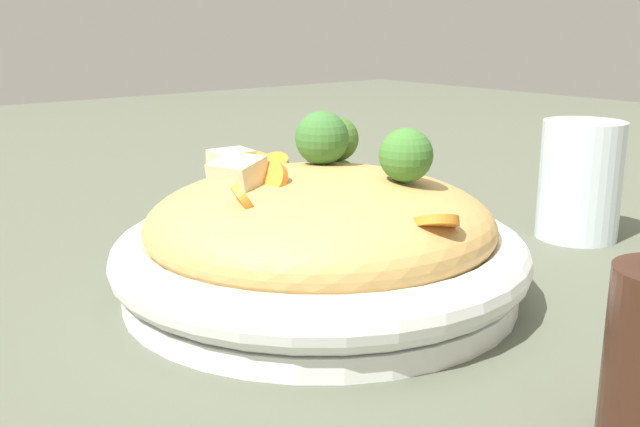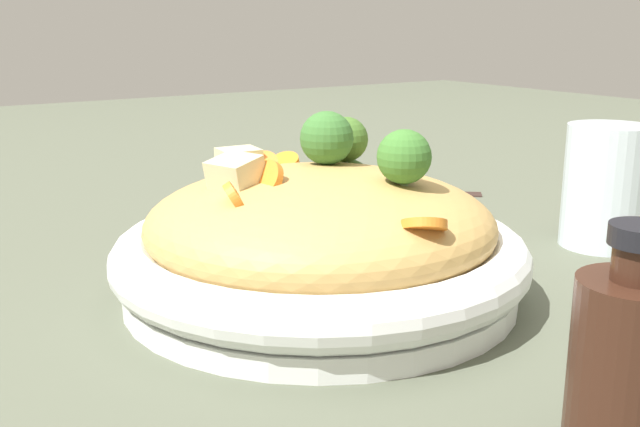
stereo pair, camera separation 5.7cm
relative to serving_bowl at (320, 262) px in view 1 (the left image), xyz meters
The scene contains 9 objects.
ground_plane 0.03m from the serving_bowl, ahead, with size 3.00×3.00×0.00m, color #515645.
serving_bowl is the anchor object (origin of this frame).
noodle_heap 0.03m from the serving_bowl, 48.65° to the left, with size 0.27×0.27×0.08m.
broccoli_florets 0.09m from the serving_bowl, 77.74° to the right, with size 0.15×0.09×0.06m.
carrot_coins 0.07m from the serving_bowl, 104.71° to the left, with size 0.24×0.13×0.04m.
zucchini_slices 0.09m from the serving_bowl, 22.37° to the right, with size 0.10×0.18×0.05m.
chicken_chunks 0.10m from the serving_bowl, 45.03° to the left, with size 0.10×0.07×0.03m.
chopsticks_pair 0.36m from the serving_bowl, 46.56° to the right, with size 0.16×0.19×0.01m.
drinking_glass 0.30m from the serving_bowl, 96.90° to the right, with size 0.08×0.08×0.11m.
Camera 1 is at (-0.43, 0.35, 0.21)m, focal length 42.20 mm.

